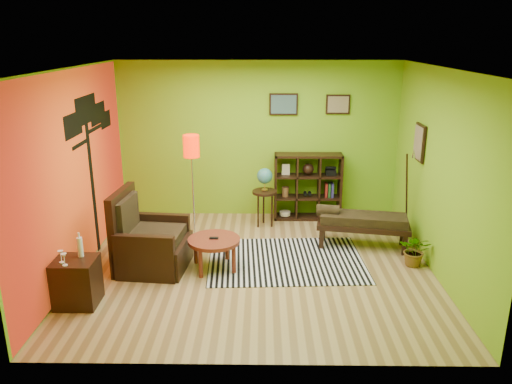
{
  "coord_description": "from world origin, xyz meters",
  "views": [
    {
      "loc": [
        0.09,
        -6.56,
        3.21
      ],
      "look_at": [
        -0.01,
        0.27,
        1.05
      ],
      "focal_mm": 35.0,
      "sensor_mm": 36.0,
      "label": 1
    }
  ],
  "objects_px": {
    "armchair": "(148,245)",
    "cube_shelf": "(308,187)",
    "side_cabinet": "(77,282)",
    "potted_plant": "(415,253)",
    "coffee_table": "(214,243)",
    "bench": "(361,221)",
    "globe_table": "(265,183)",
    "floor_lamp": "(192,156)"
  },
  "relations": [
    {
      "from": "floor_lamp",
      "to": "armchair",
      "type": "bearing_deg",
      "value": -115.31
    },
    {
      "from": "floor_lamp",
      "to": "globe_table",
      "type": "distance_m",
      "value": 1.43
    },
    {
      "from": "globe_table",
      "to": "floor_lamp",
      "type": "bearing_deg",
      "value": -152.81
    },
    {
      "from": "coffee_table",
      "to": "floor_lamp",
      "type": "bearing_deg",
      "value": 111.31
    },
    {
      "from": "armchair",
      "to": "floor_lamp",
      "type": "distance_m",
      "value": 1.59
    },
    {
      "from": "floor_lamp",
      "to": "globe_table",
      "type": "xyz_separation_m",
      "value": [
        1.15,
        0.59,
        -0.61
      ]
    },
    {
      "from": "armchair",
      "to": "cube_shelf",
      "type": "xyz_separation_m",
      "value": [
        2.45,
        2.06,
        0.25
      ]
    },
    {
      "from": "globe_table",
      "to": "potted_plant",
      "type": "xyz_separation_m",
      "value": [
        2.18,
        -1.57,
        -0.6
      ]
    },
    {
      "from": "floor_lamp",
      "to": "bench",
      "type": "distance_m",
      "value": 2.84
    },
    {
      "from": "coffee_table",
      "to": "side_cabinet",
      "type": "height_order",
      "value": "side_cabinet"
    },
    {
      "from": "coffee_table",
      "to": "globe_table",
      "type": "height_order",
      "value": "globe_table"
    },
    {
      "from": "coffee_table",
      "to": "bench",
      "type": "xyz_separation_m",
      "value": [
        2.23,
        0.81,
        0.03
      ]
    },
    {
      "from": "globe_table",
      "to": "bench",
      "type": "height_order",
      "value": "globe_table"
    },
    {
      "from": "armchair",
      "to": "side_cabinet",
      "type": "distance_m",
      "value": 1.23
    },
    {
      "from": "coffee_table",
      "to": "bench",
      "type": "bearing_deg",
      "value": 20.04
    },
    {
      "from": "coffee_table",
      "to": "globe_table",
      "type": "xyz_separation_m",
      "value": [
        0.72,
        1.69,
        0.39
      ]
    },
    {
      "from": "armchair",
      "to": "potted_plant",
      "type": "height_order",
      "value": "armchair"
    },
    {
      "from": "armchair",
      "to": "potted_plant",
      "type": "xyz_separation_m",
      "value": [
        3.84,
        0.1,
        -0.16
      ]
    },
    {
      "from": "coffee_table",
      "to": "armchair",
      "type": "xyz_separation_m",
      "value": [
        -0.94,
        0.02,
        -0.05
      ]
    },
    {
      "from": "floor_lamp",
      "to": "coffee_table",
      "type": "bearing_deg",
      "value": -68.69
    },
    {
      "from": "globe_table",
      "to": "cube_shelf",
      "type": "height_order",
      "value": "cube_shelf"
    },
    {
      "from": "floor_lamp",
      "to": "cube_shelf",
      "type": "xyz_separation_m",
      "value": [
        1.94,
        0.98,
        -0.8
      ]
    },
    {
      "from": "coffee_table",
      "to": "floor_lamp",
      "type": "height_order",
      "value": "floor_lamp"
    },
    {
      "from": "coffee_table",
      "to": "globe_table",
      "type": "bearing_deg",
      "value": 66.94
    },
    {
      "from": "floor_lamp",
      "to": "potted_plant",
      "type": "height_order",
      "value": "floor_lamp"
    },
    {
      "from": "cube_shelf",
      "to": "potted_plant",
      "type": "relative_size",
      "value": 2.47
    },
    {
      "from": "bench",
      "to": "floor_lamp",
      "type": "bearing_deg",
      "value": 173.74
    },
    {
      "from": "side_cabinet",
      "to": "potted_plant",
      "type": "height_order",
      "value": "side_cabinet"
    },
    {
      "from": "side_cabinet",
      "to": "globe_table",
      "type": "distance_m",
      "value": 3.6
    },
    {
      "from": "potted_plant",
      "to": "armchair",
      "type": "bearing_deg",
      "value": -178.44
    },
    {
      "from": "side_cabinet",
      "to": "potted_plant",
      "type": "bearing_deg",
      "value": 14.26
    },
    {
      "from": "coffee_table",
      "to": "cube_shelf",
      "type": "height_order",
      "value": "cube_shelf"
    },
    {
      "from": "bench",
      "to": "globe_table",
      "type": "bearing_deg",
      "value": 149.58
    },
    {
      "from": "cube_shelf",
      "to": "side_cabinet",
      "type": "bearing_deg",
      "value": -135.13
    },
    {
      "from": "side_cabinet",
      "to": "bench",
      "type": "height_order",
      "value": "side_cabinet"
    },
    {
      "from": "armchair",
      "to": "floor_lamp",
      "type": "relative_size",
      "value": 0.67
    },
    {
      "from": "globe_table",
      "to": "bench",
      "type": "xyz_separation_m",
      "value": [
        1.5,
        -0.88,
        -0.37
      ]
    },
    {
      "from": "armchair",
      "to": "side_cabinet",
      "type": "bearing_deg",
      "value": -122.44
    },
    {
      "from": "cube_shelf",
      "to": "bench",
      "type": "height_order",
      "value": "cube_shelf"
    },
    {
      "from": "potted_plant",
      "to": "bench",
      "type": "bearing_deg",
      "value": 134.45
    },
    {
      "from": "globe_table",
      "to": "potted_plant",
      "type": "relative_size",
      "value": 2.14
    },
    {
      "from": "side_cabinet",
      "to": "globe_table",
      "type": "relative_size",
      "value": 0.88
    }
  ]
}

